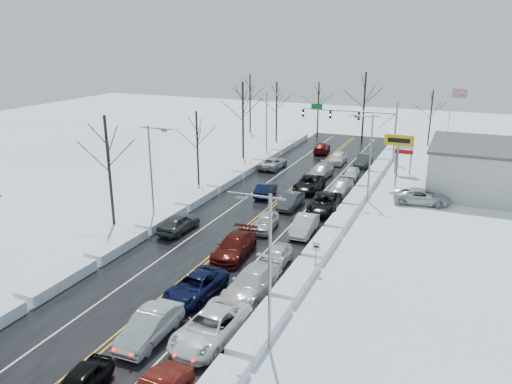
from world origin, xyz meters
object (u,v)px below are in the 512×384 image
at_px(tires_plus_sign, 399,144).
at_px(flagpole, 451,119).
at_px(oncoming_car_0, 266,196).
at_px(traffic_signal_mast, 358,119).

xyz_separation_m(tires_plus_sign, flagpole, (4.67, 14.01, 0.93)).
bearing_deg(oncoming_car_0, flagpole, -132.38).
relative_size(tires_plus_sign, oncoming_car_0, 1.39).
distance_m(flagpole, oncoming_car_0, 29.10).
bearing_deg(oncoming_car_0, traffic_signal_mast, -109.95).
bearing_deg(traffic_signal_mast, oncoming_car_0, -104.23).
xyz_separation_m(traffic_signal_mast, flagpole, (11.72, 2.01, 0.45)).
xyz_separation_m(tires_plus_sign, oncoming_car_0, (-12.34, -8.85, -4.99)).
bearing_deg(traffic_signal_mast, flagpole, 9.73).
height_order(tires_plus_sign, flagpole, flagpole).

